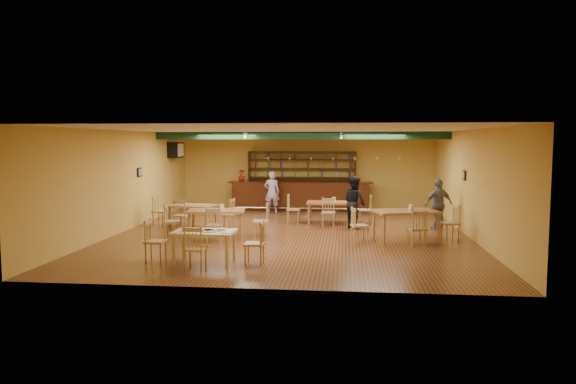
# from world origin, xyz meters

# --- Properties ---
(floor) EXTENTS (12.00, 12.00, 0.00)m
(floor) POSITION_xyz_m (0.00, 0.00, 0.00)
(floor) COLOR #4F2816
(floor) RESTS_ON ground
(ceiling_beam) EXTENTS (10.00, 0.30, 0.25)m
(ceiling_beam) POSITION_xyz_m (0.00, 2.80, 2.87)
(ceiling_beam) COLOR black
(ceiling_beam) RESTS_ON ceiling
(track_rail_left) EXTENTS (0.05, 2.50, 0.05)m
(track_rail_left) POSITION_xyz_m (-1.80, 3.40, 2.94)
(track_rail_left) COLOR silver
(track_rail_left) RESTS_ON ceiling
(track_rail_right) EXTENTS (0.05, 2.50, 0.05)m
(track_rail_right) POSITION_xyz_m (1.40, 3.40, 2.94)
(track_rail_right) COLOR silver
(track_rail_right) RESTS_ON ceiling
(ac_unit) EXTENTS (0.34, 0.70, 0.48)m
(ac_unit) POSITION_xyz_m (-4.80, 4.20, 2.35)
(ac_unit) COLOR silver
(ac_unit) RESTS_ON wall_left
(picture_left) EXTENTS (0.04, 0.34, 0.28)m
(picture_left) POSITION_xyz_m (-4.97, 1.00, 1.70)
(picture_left) COLOR black
(picture_left) RESTS_ON wall_left
(picture_right) EXTENTS (0.04, 0.34, 0.28)m
(picture_right) POSITION_xyz_m (4.97, 0.50, 1.70)
(picture_right) COLOR black
(picture_right) RESTS_ON wall_right
(bar_counter) EXTENTS (5.53, 0.85, 1.13)m
(bar_counter) POSITION_xyz_m (-0.17, 5.15, 0.56)
(bar_counter) COLOR #37140B
(bar_counter) RESTS_ON ground
(back_bar_hutch) EXTENTS (4.28, 0.40, 2.28)m
(back_bar_hutch) POSITION_xyz_m (-0.17, 5.78, 1.14)
(back_bar_hutch) COLOR #37140B
(back_bar_hutch) RESTS_ON ground
(poinsettia) EXTENTS (0.32, 0.32, 0.45)m
(poinsettia) POSITION_xyz_m (-2.49, 5.15, 1.35)
(poinsettia) COLOR #A6190F
(poinsettia) RESTS_ON bar_counter
(dining_table_a) EXTENTS (1.55, 1.11, 0.70)m
(dining_table_a) POSITION_xyz_m (-3.17, 0.74, 0.35)
(dining_table_a) COLOR #A96C3C
(dining_table_a) RESTS_ON ground
(dining_table_b) EXTENTS (1.44, 0.87, 0.72)m
(dining_table_b) POSITION_xyz_m (1.03, 1.93, 0.36)
(dining_table_b) COLOR #A96C3C
(dining_table_b) RESTS_ON ground
(dining_table_c) EXTENTS (1.68, 1.15, 0.78)m
(dining_table_c) POSITION_xyz_m (-2.02, -0.94, 0.39)
(dining_table_c) COLOR #A96C3C
(dining_table_c) RESTS_ON ground
(dining_table_d) EXTENTS (1.87, 1.40, 0.83)m
(dining_table_d) POSITION_xyz_m (3.17, -0.93, 0.42)
(dining_table_d) COLOR #A96C3C
(dining_table_d) RESTS_ON ground
(near_table) EXTENTS (1.35, 0.88, 0.72)m
(near_table) POSITION_xyz_m (-1.54, -4.06, 0.36)
(near_table) COLOR beige
(near_table) RESTS_ON ground
(pizza_tray) EXTENTS (0.40, 0.40, 0.01)m
(pizza_tray) POSITION_xyz_m (-1.44, -4.06, 0.72)
(pizza_tray) COLOR silver
(pizza_tray) RESTS_ON near_table
(parmesan_shaker) EXTENTS (0.08, 0.08, 0.11)m
(parmesan_shaker) POSITION_xyz_m (-1.97, -4.21, 0.77)
(parmesan_shaker) COLOR #EAE5C6
(parmesan_shaker) RESTS_ON near_table
(napkin_stack) EXTENTS (0.21, 0.16, 0.03)m
(napkin_stack) POSITION_xyz_m (-1.20, -3.87, 0.73)
(napkin_stack) COLOR white
(napkin_stack) RESTS_ON near_table
(pizza_server) EXTENTS (0.33, 0.21, 0.00)m
(pizza_server) POSITION_xyz_m (-1.30, -4.02, 0.73)
(pizza_server) COLOR silver
(pizza_server) RESTS_ON pizza_tray
(side_plate) EXTENTS (0.22, 0.22, 0.01)m
(side_plate) POSITION_xyz_m (-1.01, -4.25, 0.72)
(side_plate) COLOR white
(side_plate) RESTS_ON near_table
(patron_bar) EXTENTS (0.61, 0.43, 1.56)m
(patron_bar) POSITION_xyz_m (-1.18, 4.33, 0.78)
(patron_bar) COLOR #774393
(patron_bar) RESTS_ON ground
(patron_right_a) EXTENTS (0.95, 0.99, 1.61)m
(patron_right_a) POSITION_xyz_m (1.83, 1.13, 0.81)
(patron_right_a) COLOR black
(patron_right_a) RESTS_ON ground
(patron_right_b) EXTENTS (0.99, 0.70, 1.55)m
(patron_right_b) POSITION_xyz_m (4.37, 1.07, 0.78)
(patron_right_b) COLOR slate
(patron_right_b) RESTS_ON ground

